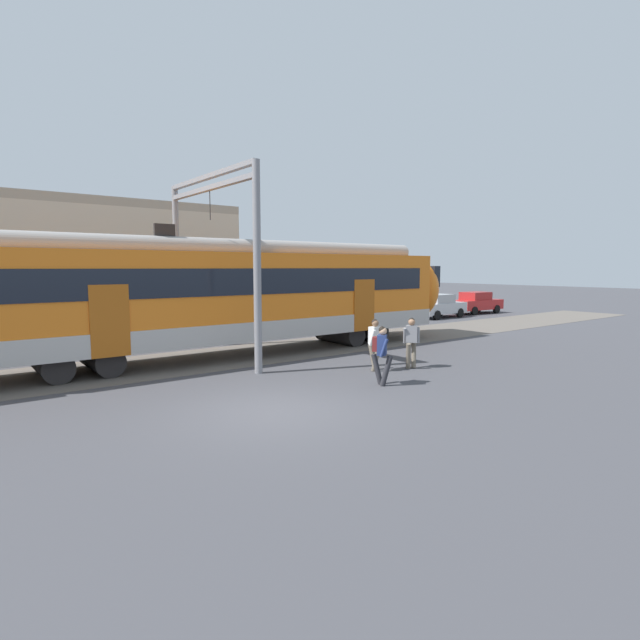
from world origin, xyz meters
TOP-DOWN VIEW (x-y plane):
  - ground_plane at (0.00, 0.00)m, footprint 160.00×160.00m
  - pedestrian_navy at (3.76, 0.33)m, footprint 0.51×0.70m
  - pedestrian_white at (4.98, 1.86)m, footprint 0.54×0.68m
  - pedestrian_grey at (6.20, 1.41)m, footprint 0.69×0.50m
  - parked_car_tan at (15.36, 11.87)m, footprint 4.06×1.88m
  - parked_car_silver at (19.99, 11.52)m, footprint 4.07×1.89m
  - parked_car_red at (24.57, 11.85)m, footprint 4.07×1.90m
  - catenary_gantry at (1.85, 6.99)m, footprint 0.24×6.64m

SIDE VIEW (x-z plane):
  - ground_plane at x=0.00m, z-range 0.00..0.00m
  - parked_car_tan at x=15.36m, z-range 0.01..1.55m
  - parked_car_silver at x=19.99m, z-range 0.01..1.55m
  - parked_car_red at x=24.57m, z-range 0.01..1.55m
  - pedestrian_white at x=4.98m, z-range 0.13..1.80m
  - pedestrian_navy at x=3.76m, z-range 0.16..1.82m
  - pedestrian_grey at x=6.20m, z-range 0.16..1.82m
  - catenary_gantry at x=1.85m, z-range 1.05..7.58m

